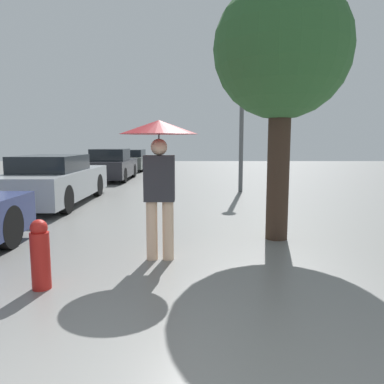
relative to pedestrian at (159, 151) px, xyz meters
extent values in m
cylinder|color=beige|center=(-0.11, 0.00, -1.07)|extent=(0.15, 0.15, 0.81)
cylinder|color=beige|center=(0.11, 0.00, -1.07)|extent=(0.15, 0.15, 0.81)
cube|color=#2D2D33|center=(0.00, 0.00, -0.36)|extent=(0.41, 0.24, 0.61)
sphere|color=beige|center=(0.00, 0.00, 0.05)|extent=(0.22, 0.22, 0.22)
cylinder|color=#515456|center=(0.00, 0.00, -0.10)|extent=(0.02, 0.02, 0.65)
cone|color=maroon|center=(0.00, 0.00, 0.31)|extent=(1.04, 1.04, 0.18)
cylinder|color=black|center=(-2.33, 0.52, -1.15)|extent=(0.18, 0.66, 0.66)
cube|color=#9EA3A8|center=(-3.13, 4.70, -0.96)|extent=(1.64, 4.58, 0.69)
cube|color=black|center=(-3.13, 4.47, -0.41)|extent=(1.39, 2.06, 0.40)
cylinder|color=black|center=(-3.86, 6.12, -1.15)|extent=(0.18, 0.65, 0.65)
cylinder|color=black|center=(-2.39, 6.12, -1.15)|extent=(0.18, 0.65, 0.65)
cylinder|color=black|center=(-3.86, 3.28, -1.15)|extent=(0.18, 0.65, 0.65)
cylinder|color=black|center=(-2.39, 3.28, -1.15)|extent=(0.18, 0.65, 0.65)
cube|color=black|center=(-2.97, 10.87, -0.98)|extent=(1.60, 3.91, 0.67)
cube|color=black|center=(-2.97, 10.67, -0.40)|extent=(1.36, 1.76, 0.47)
cylinder|color=black|center=(-3.69, 12.08, -1.18)|extent=(0.18, 0.60, 0.60)
cylinder|color=black|center=(-2.25, 12.08, -1.18)|extent=(0.18, 0.60, 0.60)
cylinder|color=black|center=(-3.69, 9.66, -1.18)|extent=(0.18, 0.60, 0.60)
cylinder|color=black|center=(-2.25, 9.66, -1.18)|extent=(0.18, 0.60, 0.60)
cube|color=#4C514C|center=(-3.09, 16.63, -1.01)|extent=(1.78, 4.57, 0.62)
cube|color=black|center=(-3.09, 16.40, -0.51)|extent=(1.51, 2.06, 0.40)
cylinder|color=black|center=(-3.89, 18.05, -1.19)|extent=(0.18, 0.57, 0.57)
cylinder|color=black|center=(-2.29, 18.05, -1.19)|extent=(0.18, 0.57, 0.57)
cylinder|color=black|center=(-3.89, 15.21, -1.19)|extent=(0.18, 0.57, 0.57)
cylinder|color=black|center=(-2.29, 15.21, -1.19)|extent=(0.18, 0.57, 0.57)
cylinder|color=#38281E|center=(1.84, 1.11, -0.26)|extent=(0.36, 0.36, 2.44)
sphere|color=#2D5B2D|center=(1.84, 1.11, 1.55)|extent=(2.15, 2.15, 2.15)
cylinder|color=#515456|center=(2.01, 7.06, 0.50)|extent=(0.13, 0.13, 3.97)
sphere|color=beige|center=(2.01, 7.06, 2.59)|extent=(0.32, 0.32, 0.32)
cylinder|color=#B21E19|center=(-1.22, -1.04, -1.16)|extent=(0.20, 0.20, 0.63)
sphere|color=#B21E19|center=(-1.22, -1.04, -0.80)|extent=(0.18, 0.18, 0.18)
camera|label=1|loc=(0.44, -4.97, 0.12)|focal=35.00mm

